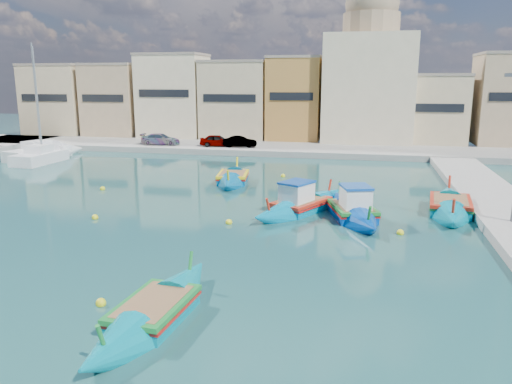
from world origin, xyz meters
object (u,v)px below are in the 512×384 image
(luzzu_blue_south, at_px, (154,313))
(yacht_midnorth, at_px, (52,156))
(church_block, at_px, (369,73))
(luzzu_green, at_px, (233,179))
(luzzu_cyan_mid, at_px, (450,207))
(luzzu_turquoise_cabin, at_px, (301,206))
(yacht_north, at_px, (54,152))
(luzzu_blue_cabin, at_px, (353,212))

(luzzu_blue_south, bearing_deg, yacht_midnorth, 128.96)
(church_block, bearing_deg, yacht_midnorth, -148.13)
(luzzu_green, relative_size, yacht_midnorth, 0.73)
(luzzu_green, bearing_deg, luzzu_blue_south, -81.64)
(luzzu_green, bearing_deg, church_block, 68.70)
(luzzu_cyan_mid, relative_size, luzzu_blue_south, 1.16)
(luzzu_turquoise_cabin, bearing_deg, luzzu_green, 129.52)
(luzzu_cyan_mid, relative_size, yacht_north, 0.80)
(church_block, height_order, yacht_midnorth, church_block)
(church_block, relative_size, yacht_north, 1.60)
(luzzu_turquoise_cabin, relative_size, yacht_midnorth, 0.79)
(luzzu_green, distance_m, yacht_north, 22.99)
(church_block, distance_m, luzzu_turquoise_cabin, 33.64)
(luzzu_cyan_mid, bearing_deg, luzzu_green, 158.84)
(luzzu_turquoise_cabin, distance_m, yacht_midnorth, 29.60)
(church_block, xyz_separation_m, yacht_midnorth, (-29.69, -18.46, -7.95))
(luzzu_green, bearing_deg, yacht_midnorth, 161.77)
(luzzu_blue_south, relative_size, yacht_north, 0.69)
(yacht_north, height_order, yacht_midnorth, yacht_north)
(luzzu_blue_cabin, bearing_deg, church_block, 89.01)
(luzzu_blue_south, relative_size, yacht_midnorth, 0.72)
(yacht_midnorth, bearing_deg, luzzu_blue_cabin, -27.00)
(luzzu_turquoise_cabin, height_order, yacht_north, yacht_north)
(church_block, height_order, luzzu_green, church_block)
(luzzu_cyan_mid, bearing_deg, yacht_midnorth, 160.51)
(luzzu_green, height_order, yacht_midnorth, yacht_midnorth)
(luzzu_blue_cabin, xyz_separation_m, luzzu_green, (-9.18, 8.27, -0.09))
(luzzu_blue_cabin, relative_size, luzzu_green, 1.04)
(luzzu_blue_south, distance_m, yacht_north, 39.43)
(church_block, xyz_separation_m, luzzu_turquoise_cabin, (-3.61, -32.47, -8.06))
(luzzu_cyan_mid, height_order, luzzu_green, luzzu_cyan_mid)
(yacht_north, distance_m, yacht_midnorth, 2.60)
(church_block, distance_m, luzzu_green, 28.06)
(luzzu_blue_cabin, distance_m, yacht_north, 34.89)
(luzzu_turquoise_cabin, height_order, luzzu_green, luzzu_turquoise_cabin)
(luzzu_blue_cabin, relative_size, luzzu_blue_south, 1.05)
(luzzu_cyan_mid, distance_m, yacht_midnorth, 36.80)
(luzzu_green, bearing_deg, luzzu_cyan_mid, -21.16)
(luzzu_green, relative_size, yacht_north, 0.70)
(luzzu_turquoise_cabin, height_order, luzzu_cyan_mid, luzzu_turquoise_cabin)
(luzzu_green, xyz_separation_m, yacht_midnorth, (-19.93, 6.56, 0.18))
(luzzu_cyan_mid, xyz_separation_m, luzzu_blue_south, (-11.51, -16.38, -0.05))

